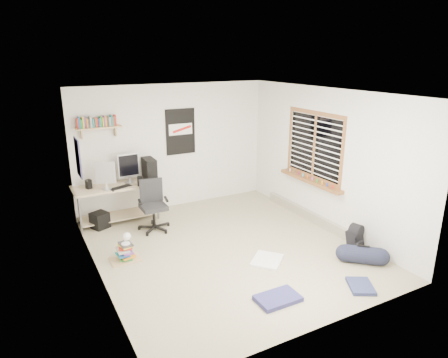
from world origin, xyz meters
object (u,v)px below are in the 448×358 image
duffel_bag (362,255)px  book_stack (125,251)px  office_chair (153,204)px  desk (117,202)px  backpack (355,240)px

duffel_bag → book_stack: size_ratio=1.22×
office_chair → book_stack: office_chair is taller
desk → book_stack: desk is taller
desk → book_stack: bearing=-85.0°
backpack → duffel_bag: size_ratio=0.68×
backpack → duffel_bag: 0.37m
backpack → book_stack: size_ratio=0.83×
duffel_bag → book_stack: 3.62m
office_chair → desk: bearing=133.2°
desk → duffel_bag: 4.44m
desk → backpack: bearing=-30.2°
office_chair → duffel_bag: size_ratio=1.73×
duffel_bag → book_stack: (-3.15, 1.79, 0.01)m
desk → office_chair: bearing=-41.8°
desk → book_stack: 1.63m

